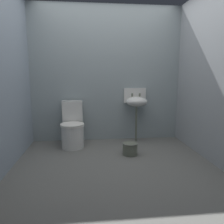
{
  "coord_description": "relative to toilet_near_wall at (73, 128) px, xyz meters",
  "views": [
    {
      "loc": [
        -0.33,
        -2.79,
        1.23
      ],
      "look_at": [
        0.0,
        0.32,
        0.7
      ],
      "focal_mm": 34.89,
      "sensor_mm": 36.0,
      "label": 1
    }
  ],
  "objects": [
    {
      "name": "bucket",
      "position": [
        0.92,
        -0.53,
        -0.22
      ],
      "size": [
        0.25,
        0.25,
        0.19
      ],
      "color": "#626757",
      "rests_on": "ground"
    },
    {
      "name": "wall_left",
      "position": [
        -0.81,
        -0.84,
        0.92
      ],
      "size": [
        0.1,
        2.78,
        2.49
      ],
      "primitive_type": "cube",
      "color": "#8B9AA9",
      "rests_on": "ground"
    },
    {
      "name": "sink",
      "position": [
        1.16,
        0.19,
        0.43
      ],
      "size": [
        0.42,
        0.35,
        0.99
      ],
      "color": "#626757",
      "rests_on": "ground"
    },
    {
      "name": "wall_right",
      "position": [
        2.06,
        -0.84,
        0.92
      ],
      "size": [
        0.1,
        2.78,
        2.49
      ],
      "primitive_type": "cube",
      "color": "#969CA2",
      "rests_on": "ground"
    },
    {
      "name": "toilet_near_wall",
      "position": [
        0.0,
        0.0,
        0.0
      ],
      "size": [
        0.42,
        0.61,
        0.78
      ],
      "rotation": [
        0.0,
        0.0,
        3.18
      ],
      "color": "white",
      "rests_on": "ground"
    },
    {
      "name": "wall_back",
      "position": [
        0.62,
        0.4,
        0.92
      ],
      "size": [
        3.17,
        0.1,
        2.49
      ],
      "primitive_type": "cube",
      "color": "#92A0A4",
      "rests_on": "ground"
    },
    {
      "name": "ground_plane",
      "position": [
        0.62,
        -0.94,
        -0.36
      ],
      "size": [
        3.17,
        2.98,
        0.08
      ],
      "primitive_type": "cube",
      "color": "slate"
    }
  ]
}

